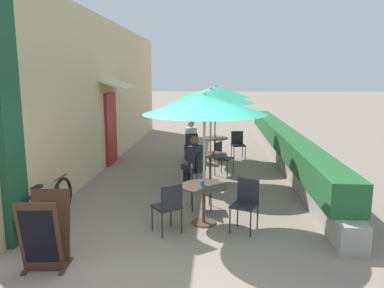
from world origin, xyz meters
name	(u,v)px	position (x,y,z in m)	size (l,w,h in m)	color
ground_plane	(162,265)	(0.00, 0.00, 0.00)	(120.00, 120.00, 0.00)	gray
cafe_facade_wall	(110,93)	(-2.54, 6.52, 2.09)	(0.98, 13.31, 4.20)	#D6B784
planter_hedge	(283,145)	(2.75, 6.55, 0.54)	(0.60, 12.31, 1.01)	gray
patio_table_near	(204,195)	(0.52, 1.54, 0.52)	(0.82, 0.82, 0.70)	brown
patio_umbrella_near	(204,104)	(0.52, 1.54, 2.12)	(2.10, 2.10, 2.33)	#B7B7BC
cafe_chair_near_left	(169,204)	(-0.04, 1.04, 0.52)	(0.56, 0.56, 0.87)	#232328
cafe_chair_near_right	(246,201)	(1.24, 1.31, 0.52)	(0.53, 0.53, 0.87)	#232328
cafe_chair_near_back	(197,183)	(0.36, 2.28, 0.52)	(0.44, 0.44, 0.87)	#232328
coffee_cup_near	(202,184)	(0.49, 1.48, 0.75)	(0.07, 0.07, 0.09)	teal
patio_table_mid	(210,161)	(0.58, 4.22, 0.52)	(0.82, 0.82, 0.70)	brown
patio_umbrella_mid	(211,96)	(0.58, 4.22, 2.12)	(2.10, 2.10, 2.33)	#B7B7BC
cafe_chair_mid_left	(197,168)	(0.30, 3.53, 0.52)	(0.54, 0.54, 0.87)	#232328
seated_patron_mid_left	(193,160)	(0.20, 3.58, 0.69)	(0.50, 0.47, 1.25)	#23232D
cafe_chair_mid_right	(222,156)	(0.87, 4.92, 0.52)	(0.54, 0.54, 0.87)	#232328
coffee_cup_mid	(214,154)	(0.66, 4.07, 0.75)	(0.07, 0.07, 0.09)	#B73D3D
patio_table_far	(215,144)	(0.68, 6.67, 0.52)	(0.82, 0.82, 0.70)	brown
patio_umbrella_far	(215,92)	(0.68, 6.67, 2.12)	(2.10, 2.10, 2.33)	#B7B7BC
cafe_chair_far_left	(191,145)	(-0.05, 6.46, 0.52)	(0.47, 0.47, 0.87)	#232328
seated_patron_far_left	(191,139)	(-0.07, 6.57, 0.69)	(0.39, 0.45, 1.25)	#23232D
cafe_chair_far_right	(238,143)	(1.40, 6.89, 0.52)	(0.47, 0.47, 0.87)	#232328
coffee_cup_far	(215,136)	(0.68, 6.79, 0.75)	(0.07, 0.07, 0.09)	#B73D3D
bicycle_leaning	(48,205)	(-2.20, 1.28, 0.37)	(0.17, 1.82, 0.80)	black
menu_board	(45,232)	(-1.56, -0.16, 0.51)	(0.59, 0.67, 1.03)	#422819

